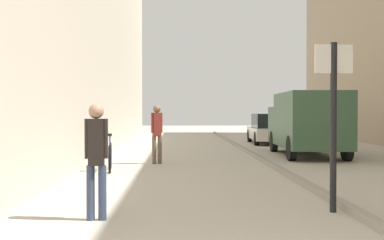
% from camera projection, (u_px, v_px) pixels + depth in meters
% --- Properties ---
extents(ground_plane, '(80.00, 80.00, 0.00)m').
position_uv_depth(ground_plane, '(212.00, 162.00, 14.84)').
color(ground_plane, '#A8A093').
extents(kerb_strip, '(0.16, 40.00, 0.12)m').
position_uv_depth(kerb_strip, '(264.00, 160.00, 14.89)').
color(kerb_strip, gray).
rests_on(kerb_strip, ground_plane).
extents(pedestrian_main_foreground, '(0.33, 0.22, 1.66)m').
position_uv_depth(pedestrian_main_foreground, '(96.00, 153.00, 6.90)').
color(pedestrian_main_foreground, '#2D3851').
rests_on(pedestrian_main_foreground, ground_plane).
extents(pedestrian_mid_block, '(0.33, 0.25, 1.74)m').
position_uv_depth(pedestrian_mid_block, '(157.00, 130.00, 14.38)').
color(pedestrian_mid_block, brown).
rests_on(pedestrian_mid_block, ground_plane).
extents(delivery_van, '(2.16, 5.24, 2.19)m').
position_uv_depth(delivery_van, '(307.00, 122.00, 16.99)').
color(delivery_van, '#335138').
rests_on(delivery_van, ground_plane).
extents(parked_car, '(1.96, 4.26, 1.45)m').
position_uv_depth(parked_car, '(270.00, 129.00, 23.71)').
color(parked_car, silver).
rests_on(parked_car, ground_plane).
extents(street_sign_post, '(0.60, 0.10, 2.60)m').
position_uv_depth(street_sign_post, '(333.00, 111.00, 7.44)').
color(street_sign_post, black).
rests_on(street_sign_post, ground_plane).
extents(bicycle_leaning, '(0.27, 1.76, 0.98)m').
position_uv_depth(bicycle_leaning, '(110.00, 156.00, 12.69)').
color(bicycle_leaning, black).
rests_on(bicycle_leaning, ground_plane).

